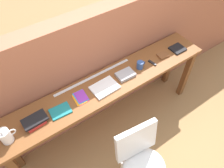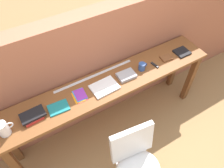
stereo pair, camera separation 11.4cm
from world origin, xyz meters
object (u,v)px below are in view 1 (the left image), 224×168
Objects in this scene: magazine_cycling at (60,111)px; book_open_centre at (105,87)px; leather_journal_brown at (163,55)px; chair_white_moulded at (141,159)px; book_repair_rightmost at (177,49)px; pitcher_white at (6,136)px; pamphlet_pile_colourful at (80,97)px; book_stack_leftmost at (35,121)px; multitool_folded at (152,63)px; mug at (140,65)px.

book_open_centre is (0.51, -0.00, 0.00)m from magazine_cycling.
leather_journal_brown reaches higher than book_open_centre.
book_open_centre reaches higher than chair_white_moulded.
magazine_cycling is 1.60m from book_repair_rightmost.
pamphlet_pile_colourful is at bearing 3.48° from pitcher_white.
book_stack_leftmost is at bearing 179.37° from magazine_cycling.
pamphlet_pile_colourful is at bearing 179.17° from book_repair_rightmost.
pitcher_white is 1.67× the size of multitool_folded.
leather_journal_brown is at bearing -1.12° from book_open_centre.
leather_journal_brown reaches higher than chair_white_moulded.
leather_journal_brown is at bearing -0.92° from mug.
book_stack_leftmost is at bearing 179.96° from book_repair_rightmost.
book_repair_rightmost is at bearing -1.92° from mug.
mug reaches higher than pamphlet_pile_colourful.
chair_white_moulded is at bearing -135.25° from multitool_folded.
book_repair_rightmost is at bearing 0.34° from pitcher_white.
book_repair_rightmost is at bearing -0.60° from book_stack_leftmost.
multitool_folded is at bearing -9.48° from mug.
mug is at bearing 170.52° from multitool_folded.
magazine_cycling is 1.12× the size of pamphlet_pile_colourful.
book_open_centre is at bearing -177.60° from mug.
leather_journal_brown is (0.91, 0.73, 0.37)m from chair_white_moulded.
pitcher_white is 1.05× the size of book_repair_rightmost.
book_repair_rightmost is (0.59, -0.02, -0.03)m from mug.
pamphlet_pile_colourful is 0.77m from mug.
magazine_cycling is (-0.46, 0.72, 0.36)m from chair_white_moulded.
chair_white_moulded is 0.86m from pamphlet_pile_colourful.
book_repair_rightmost is (1.36, -0.03, 0.00)m from pamphlet_pile_colourful.
multitool_folded is at bearing -168.37° from leather_journal_brown.
pitcher_white is at bearing -179.10° from book_repair_rightmost.
book_open_centre reaches higher than multitool_folded.
pitcher_white is 0.51m from magazine_cycling.
multitool_folded is 0.85× the size of leather_journal_brown.
book_stack_leftmost is at bearing -179.98° from mug.
book_stack_leftmost is 1.42m from multitool_folded.
book_open_centre reaches higher than magazine_cycling.
magazine_cycling is at bearing -174.37° from leather_journal_brown.
magazine_cycling is 0.71× the size of book_open_centre.
book_open_centre is 1.60× the size of book_repair_rightmost.
pitcher_white is 1.87m from leather_journal_brown.
chair_white_moulded is 1.07m from multitool_folded.
multitool_folded reaches higher than chair_white_moulded.
pitcher_white is 0.75m from pamphlet_pile_colourful.
chair_white_moulded is 1.00m from mug.
pitcher_white is 2.11m from book_repair_rightmost.
multitool_folded is (0.66, -0.01, -0.00)m from book_open_centre.
mug is at bearing 1.21° from pitcher_white.
multitool_folded is (0.94, -0.04, 0.00)m from pamphlet_pile_colourful.
book_open_centre is at bearing 85.83° from chair_white_moulded.
pitcher_white is at bearing -176.52° from pamphlet_pile_colourful.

